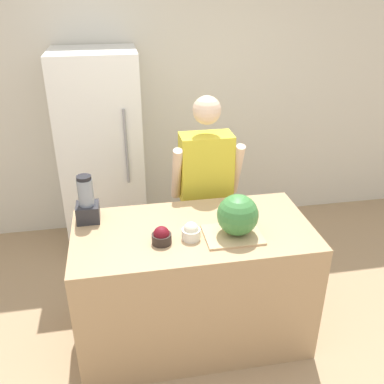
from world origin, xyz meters
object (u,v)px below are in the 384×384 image
(bowl_cherries, at_px, (162,236))
(person, at_px, (206,194))
(bowl_cream, at_px, (191,232))
(blender, at_px, (87,203))
(watermelon, at_px, (238,215))
(refrigerator, at_px, (102,155))

(bowl_cherries, bearing_deg, person, 59.52)
(bowl_cream, bearing_deg, blender, 151.34)
(watermelon, relative_size, blender, 0.80)
(person, height_order, bowl_cherries, person)
(watermelon, bearing_deg, bowl_cherries, -178.91)
(watermelon, distance_m, bowl_cream, 0.31)
(refrigerator, bearing_deg, bowl_cream, -69.47)
(bowl_cherries, distance_m, blender, 0.58)
(person, distance_m, bowl_cream, 0.77)
(bowl_cream, bearing_deg, bowl_cherries, -175.21)
(person, height_order, watermelon, person)
(bowl_cream, bearing_deg, watermelon, -1.26)
(refrigerator, bearing_deg, person, -43.29)
(watermelon, distance_m, blender, 0.99)
(refrigerator, height_order, bowl_cream, refrigerator)
(person, xyz_separation_m, bowl_cream, (-0.25, -0.72, 0.12))
(bowl_cherries, bearing_deg, refrigerator, 103.80)
(watermelon, xyz_separation_m, blender, (-0.93, 0.35, -0.01))
(bowl_cherries, xyz_separation_m, blender, (-0.45, 0.36, 0.08))
(bowl_cherries, bearing_deg, blender, 141.10)
(bowl_cream, distance_m, blender, 0.73)
(refrigerator, relative_size, blender, 5.63)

